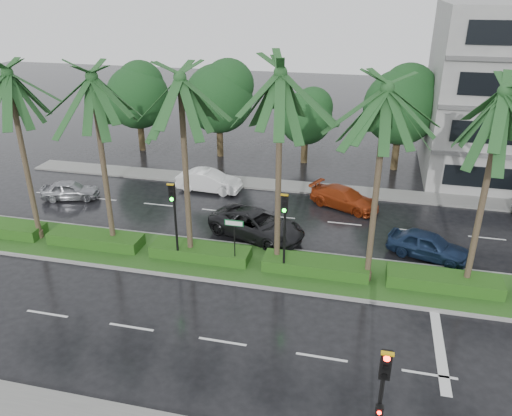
% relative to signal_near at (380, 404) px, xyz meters
% --- Properties ---
extents(ground, '(120.00, 120.00, 0.00)m').
position_rel_signal_near_xyz_m(ground, '(-6.00, 9.39, -2.50)').
color(ground, black).
rests_on(ground, ground).
extents(far_sidewalk, '(40.00, 2.00, 0.12)m').
position_rel_signal_near_xyz_m(far_sidewalk, '(-6.00, 21.39, -2.44)').
color(far_sidewalk, slate).
rests_on(far_sidewalk, ground).
extents(median, '(36.00, 4.00, 0.15)m').
position_rel_signal_near_xyz_m(median, '(-6.00, 10.39, -2.42)').
color(median, gray).
rests_on(median, ground).
extents(hedge, '(35.20, 1.40, 0.60)m').
position_rel_signal_near_xyz_m(hedge, '(-6.00, 10.39, -2.05)').
color(hedge, '#204A15').
rests_on(hedge, median).
extents(lane_markings, '(34.00, 13.06, 0.01)m').
position_rel_signal_near_xyz_m(lane_markings, '(-2.96, 8.96, -2.50)').
color(lane_markings, silver).
rests_on(lane_markings, ground).
extents(palm_row, '(26.30, 4.20, 10.35)m').
position_rel_signal_near_xyz_m(palm_row, '(-7.25, 10.41, 6.16)').
color(palm_row, '#413025').
rests_on(palm_row, median).
extents(signal_near, '(0.34, 0.45, 4.36)m').
position_rel_signal_near_xyz_m(signal_near, '(0.00, 0.00, 0.00)').
color(signal_near, black).
rests_on(signal_near, near_sidewalk).
extents(signal_median_left, '(0.34, 0.42, 4.36)m').
position_rel_signal_near_xyz_m(signal_median_left, '(-10.00, 9.69, 0.49)').
color(signal_median_left, black).
rests_on(signal_median_left, median).
extents(signal_median_right, '(0.34, 0.42, 4.36)m').
position_rel_signal_near_xyz_m(signal_median_right, '(-4.50, 9.69, 0.49)').
color(signal_median_right, black).
rests_on(signal_median_right, median).
extents(street_sign, '(0.95, 0.09, 2.60)m').
position_rel_signal_near_xyz_m(street_sign, '(-7.00, 9.87, -0.38)').
color(street_sign, black).
rests_on(street_sign, median).
extents(bg_trees, '(32.96, 5.52, 7.97)m').
position_rel_signal_near_xyz_m(bg_trees, '(-6.60, 26.98, 2.28)').
color(bg_trees, '#382C19').
rests_on(bg_trees, ground).
extents(car_silver, '(2.46, 3.97, 1.26)m').
position_rel_signal_near_xyz_m(car_silver, '(-20.02, 15.96, -1.87)').
color(car_silver, '#96979D').
rests_on(car_silver, ground).
extents(car_white, '(1.79, 4.53, 1.47)m').
position_rel_signal_near_xyz_m(car_white, '(-11.50, 19.41, -1.77)').
color(car_white, white).
rests_on(car_white, ground).
extents(car_darkgrey, '(4.43, 6.11, 1.54)m').
position_rel_signal_near_xyz_m(car_darkgrey, '(-6.72, 13.53, -1.73)').
color(car_darkgrey, black).
rests_on(car_darkgrey, ground).
extents(car_red, '(3.56, 4.88, 1.31)m').
position_rel_signal_near_xyz_m(car_red, '(-2.22, 18.76, -1.85)').
color(car_red, '#943010').
rests_on(car_red, ground).
extents(car_blue, '(2.93, 4.47, 1.41)m').
position_rel_signal_near_xyz_m(car_blue, '(2.50, 13.39, -1.80)').
color(car_blue, '#182848').
rests_on(car_blue, ground).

